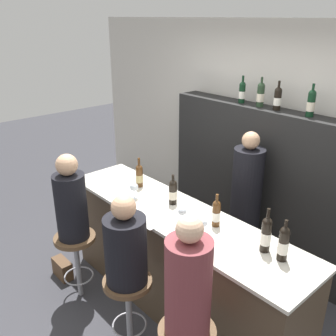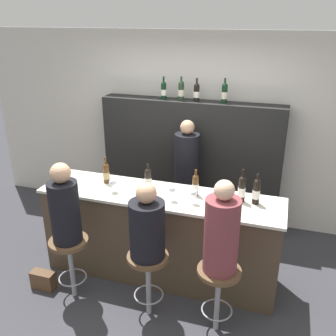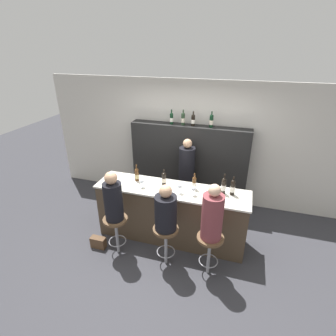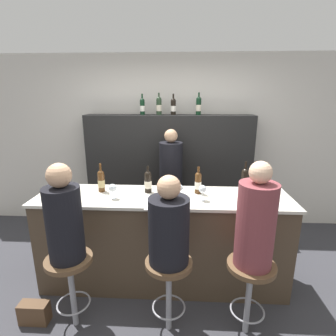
{
  "view_description": "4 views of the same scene",
  "coord_description": "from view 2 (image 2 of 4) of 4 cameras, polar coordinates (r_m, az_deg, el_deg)",
  "views": [
    {
      "loc": [
        2.1,
        -1.67,
        2.62
      ],
      "look_at": [
        -0.03,
        0.22,
        1.45
      ],
      "focal_mm": 40.0,
      "sensor_mm": 36.0,
      "label": 1
    },
    {
      "loc": [
        1.16,
        -3.04,
        2.77
      ],
      "look_at": [
        0.11,
        0.25,
        1.35
      ],
      "focal_mm": 40.0,
      "sensor_mm": 36.0,
      "label": 2
    },
    {
      "loc": [
        1.05,
        -3.35,
        3.2
      ],
      "look_at": [
        -0.04,
        0.23,
        1.42
      ],
      "focal_mm": 28.0,
      "sensor_mm": 36.0,
      "label": 3
    },
    {
      "loc": [
        0.18,
        -2.2,
        2.0
      ],
      "look_at": [
        0.05,
        0.39,
        1.28
      ],
      "focal_mm": 28.0,
      "sensor_mm": 36.0,
      "label": 4
    }
  ],
  "objects": [
    {
      "name": "wine_bottle_counter_2",
      "position": [
        3.89,
        4.2,
        -2.55
      ],
      "size": [
        0.07,
        0.07,
        0.28
      ],
      "color": "#4C2D14",
      "rests_on": "bar_counter"
    },
    {
      "name": "bartender",
      "position": [
        4.87,
        2.79,
        -2.4
      ],
      "size": [
        0.31,
        0.31,
        1.58
      ],
      "color": "black",
      "rests_on": "ground_plane"
    },
    {
      "name": "wall_back",
      "position": [
        5.21,
        4.14,
        5.93
      ],
      "size": [
        6.4,
        0.05,
        2.6
      ],
      "color": "beige",
      "rests_on": "ground_plane"
    },
    {
      "name": "bar_stool_right",
      "position": [
        3.54,
        7.7,
        -16.9
      ],
      "size": [
        0.39,
        0.39,
        0.68
      ],
      "color": "gray",
      "rests_on": "ground_plane"
    },
    {
      "name": "ground_plane",
      "position": [
        4.27,
        -2.53,
        -18.02
      ],
      "size": [
        16.0,
        16.0,
        0.0
      ],
      "primitive_type": "plane",
      "color": "#333338"
    },
    {
      "name": "guest_seated_middle",
      "position": [
        3.42,
        -3.22,
        -8.86
      ],
      "size": [
        0.33,
        0.33,
        0.74
      ],
      "color": "black",
      "rests_on": "bar_stool_middle"
    },
    {
      "name": "wine_glass_1",
      "position": [
        3.76,
        0.62,
        -3.34
      ],
      "size": [
        0.07,
        0.07,
        0.16
      ],
      "color": "silver",
      "rests_on": "bar_counter"
    },
    {
      "name": "wine_bottle_backbar_3",
      "position": [
        4.78,
        8.6,
        11.27
      ],
      "size": [
        0.07,
        0.07,
        0.31
      ],
      "color": "black",
      "rests_on": "back_bar_cabinet"
    },
    {
      "name": "bar_stool_middle",
      "position": [
        3.68,
        -3.06,
        -14.99
      ],
      "size": [
        0.39,
        0.39,
        0.68
      ],
      "color": "gray",
      "rests_on": "ground_plane"
    },
    {
      "name": "wine_bottle_backbar_2",
      "position": [
        4.85,
        4.37,
        11.48
      ],
      "size": [
        0.08,
        0.08,
        0.29
      ],
      "color": "black",
      "rests_on": "back_bar_cabinet"
    },
    {
      "name": "wine_bottle_counter_3",
      "position": [
        3.81,
        11.18,
        -3.11
      ],
      "size": [
        0.08,
        0.08,
        0.35
      ],
      "color": "black",
      "rests_on": "bar_counter"
    },
    {
      "name": "wine_bottle_counter_4",
      "position": [
        3.8,
        13.32,
        -3.45
      ],
      "size": [
        0.07,
        0.07,
        0.32
      ],
      "color": "black",
      "rests_on": "bar_counter"
    },
    {
      "name": "wine_glass_2",
      "position": [
        3.71,
        3.95,
        -3.9
      ],
      "size": [
        0.08,
        0.08,
        0.15
      ],
      "color": "silver",
      "rests_on": "bar_counter"
    },
    {
      "name": "bar_counter",
      "position": [
        4.2,
        -1.24,
        -10.21
      ],
      "size": [
        2.59,
        0.63,
        1.02
      ],
      "color": "#473828",
      "rests_on": "ground_plane"
    },
    {
      "name": "wine_bottle_counter_0",
      "position": [
        4.22,
        -9.39,
        -0.72
      ],
      "size": [
        0.07,
        0.07,
        0.31
      ],
      "color": "#4C2D14",
      "rests_on": "bar_counter"
    },
    {
      "name": "back_bar_cabinet",
      "position": [
        5.14,
        3.4,
        0.66
      ],
      "size": [
        2.42,
        0.28,
        1.74
      ],
      "color": "black",
      "rests_on": "ground_plane"
    },
    {
      "name": "wine_glass_0",
      "position": [
        3.99,
        -8.42,
        -2.22
      ],
      "size": [
        0.08,
        0.08,
        0.15
      ],
      "color": "silver",
      "rests_on": "bar_counter"
    },
    {
      "name": "guest_seated_left",
      "position": [
        3.74,
        -15.5,
        -5.84
      ],
      "size": [
        0.29,
        0.29,
        0.82
      ],
      "color": "black",
      "rests_on": "bar_stool_left"
    },
    {
      "name": "wine_bottle_backbar_0",
      "position": [
        4.97,
        -0.67,
        11.8
      ],
      "size": [
        0.07,
        0.07,
        0.29
      ],
      "color": "black",
      "rests_on": "back_bar_cabinet"
    },
    {
      "name": "wine_bottle_counter_1",
      "position": [
        4.03,
        -3.04,
        -1.59
      ],
      "size": [
        0.08,
        0.08,
        0.29
      ],
      "color": "black",
      "rests_on": "bar_counter"
    },
    {
      "name": "handbag",
      "position": [
        4.45,
        -18.47,
        -15.87
      ],
      "size": [
        0.26,
        0.12,
        0.2
      ],
      "color": "#513823",
      "rests_on": "ground_plane"
    },
    {
      "name": "bar_stool_left",
      "position": [
        4.0,
        -14.74,
        -12.3
      ],
      "size": [
        0.39,
        0.39,
        0.68
      ],
      "color": "gray",
      "rests_on": "ground_plane"
    },
    {
      "name": "wine_bottle_backbar_1",
      "position": [
        4.9,
        2.02,
        11.75
      ],
      "size": [
        0.08,
        0.08,
        0.3
      ],
      "color": "#233823",
      "rests_on": "back_bar_cabinet"
    },
    {
      "name": "tasting_menu",
      "position": [
        3.78,
        -2.9,
        -5.22
      ],
      "size": [
        0.21,
        0.3,
        0.0
      ],
      "color": "white",
      "rests_on": "bar_counter"
    },
    {
      "name": "guest_seated_right",
      "position": [
        3.24,
        8.17,
        -9.72
      ],
      "size": [
        0.3,
        0.3,
        0.86
      ],
      "color": "brown",
      "rests_on": "bar_stool_right"
    }
  ]
}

